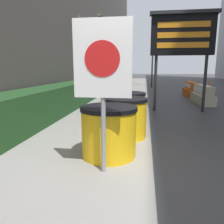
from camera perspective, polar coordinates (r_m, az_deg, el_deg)
ground_plane at (r=3.12m, az=10.65°, el=-16.88°), size 120.00×120.00×0.00m
sidewalk_left at (r=3.45m, az=-19.45°, el=-13.21°), size 3.38×56.00×0.14m
hedge_strip at (r=7.03m, az=-13.56°, el=3.53°), size 0.90×7.13×0.83m
bare_tree at (r=11.18m, az=-5.38°, el=14.46°), size 1.96×2.08×3.88m
barrel_drum_foreground at (r=3.32m, az=-0.84°, el=-5.08°), size 0.86×0.86×0.77m
barrel_drum_middle at (r=4.25m, az=3.40°, el=-1.46°), size 0.86×0.86×0.77m
barrel_drum_back at (r=5.21m, az=4.02°, el=0.91°), size 0.86×0.86×0.77m
warning_sign at (r=2.65m, az=-2.46°, el=11.19°), size 0.70×0.08×1.89m
message_board at (r=7.94m, az=17.93°, el=18.42°), size 2.17×0.36×3.27m
jersey_barrier_cream at (r=10.15m, az=22.57°, el=4.05°), size 0.57×2.18×0.76m
jersey_barrier_orange_far at (r=12.54m, az=19.91°, el=5.46°), size 0.59×1.85×0.76m
traffic_cone_near at (r=14.18m, az=23.97°, el=5.96°), size 0.44×0.44×0.79m
traffic_cone_mid at (r=15.39m, az=23.01°, el=5.98°), size 0.32×0.32×0.57m
traffic_cone_far at (r=12.07m, az=20.07°, el=5.39°), size 0.42×0.42×0.75m
traffic_light_near_curb at (r=17.68m, az=10.65°, el=16.47°), size 0.28×0.44×4.32m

